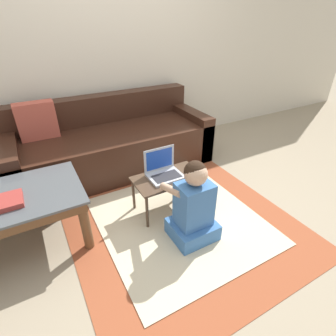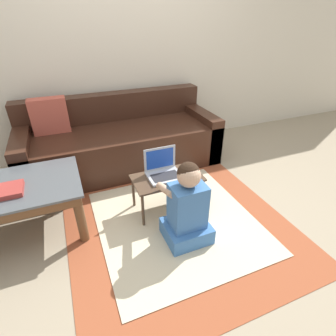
{
  "view_description": "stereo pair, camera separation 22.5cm",
  "coord_description": "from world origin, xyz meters",
  "px_view_note": "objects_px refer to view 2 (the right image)",
  "views": [
    {
      "loc": [
        -0.97,
        -1.65,
        1.53
      ],
      "look_at": [
        -0.03,
        0.05,
        0.39
      ],
      "focal_mm": 28.0,
      "sensor_mm": 36.0,
      "label": 1
    },
    {
      "loc": [
        -0.77,
        -1.75,
        1.53
      ],
      "look_at": [
        -0.03,
        0.05,
        0.39
      ],
      "focal_mm": 28.0,
      "sensor_mm": 36.0,
      "label": 2
    }
  ],
  "objects_px": {
    "coffee_table": "(3,196)",
    "person_seated": "(187,208)",
    "couch": "(120,142)",
    "laptop_desk": "(167,181)",
    "laptop": "(164,172)",
    "computer_mouse": "(190,173)",
    "book_on_table": "(8,191)"
  },
  "relations": [
    {
      "from": "coffee_table",
      "to": "person_seated",
      "type": "distance_m",
      "value": 1.36
    },
    {
      "from": "couch",
      "to": "laptop_desk",
      "type": "xyz_separation_m",
      "value": [
        0.18,
        -0.99,
        0.01
      ]
    },
    {
      "from": "couch",
      "to": "person_seated",
      "type": "xyz_separation_m",
      "value": [
        0.17,
        -1.38,
        0.01
      ]
    },
    {
      "from": "laptop_desk",
      "to": "laptop",
      "type": "height_order",
      "value": "laptop"
    },
    {
      "from": "couch",
      "to": "person_seated",
      "type": "height_order",
      "value": "couch"
    },
    {
      "from": "laptop",
      "to": "person_seated",
      "type": "relative_size",
      "value": 0.42
    },
    {
      "from": "laptop_desk",
      "to": "laptop",
      "type": "xyz_separation_m",
      "value": [
        -0.02,
        0.04,
        0.08
      ]
    },
    {
      "from": "laptop_desk",
      "to": "computer_mouse",
      "type": "relative_size",
      "value": 5.16
    },
    {
      "from": "laptop",
      "to": "computer_mouse",
      "type": "relative_size",
      "value": 2.5
    },
    {
      "from": "laptop",
      "to": "laptop_desk",
      "type": "bearing_deg",
      "value": -61.99
    },
    {
      "from": "computer_mouse",
      "to": "book_on_table",
      "type": "height_order",
      "value": "book_on_table"
    },
    {
      "from": "computer_mouse",
      "to": "book_on_table",
      "type": "relative_size",
      "value": 0.58
    },
    {
      "from": "couch",
      "to": "computer_mouse",
      "type": "relative_size",
      "value": 18.51
    },
    {
      "from": "coffee_table",
      "to": "couch",
      "type": "bearing_deg",
      "value": 37.97
    },
    {
      "from": "coffee_table",
      "to": "computer_mouse",
      "type": "relative_size",
      "value": 9.6
    },
    {
      "from": "computer_mouse",
      "to": "couch",
      "type": "bearing_deg",
      "value": 109.89
    },
    {
      "from": "computer_mouse",
      "to": "person_seated",
      "type": "distance_m",
      "value": 0.41
    },
    {
      "from": "laptop_desk",
      "to": "computer_mouse",
      "type": "bearing_deg",
      "value": -11.19
    },
    {
      "from": "laptop",
      "to": "computer_mouse",
      "type": "height_order",
      "value": "laptop"
    },
    {
      "from": "laptop",
      "to": "person_seated",
      "type": "height_order",
      "value": "person_seated"
    },
    {
      "from": "laptop_desk",
      "to": "laptop",
      "type": "distance_m",
      "value": 0.09
    },
    {
      "from": "couch",
      "to": "laptop_desk",
      "type": "bearing_deg",
      "value": -79.69
    },
    {
      "from": "coffee_table",
      "to": "person_seated",
      "type": "xyz_separation_m",
      "value": [
        1.24,
        -0.55,
        -0.09
      ]
    },
    {
      "from": "couch",
      "to": "coffee_table",
      "type": "relative_size",
      "value": 1.93
    },
    {
      "from": "laptop_desk",
      "to": "book_on_table",
      "type": "relative_size",
      "value": 2.97
    },
    {
      "from": "coffee_table",
      "to": "laptop_desk",
      "type": "bearing_deg",
      "value": -6.96
    },
    {
      "from": "couch",
      "to": "book_on_table",
      "type": "height_order",
      "value": "couch"
    },
    {
      "from": "couch",
      "to": "laptop",
      "type": "bearing_deg",
      "value": -80.49
    },
    {
      "from": "laptop",
      "to": "person_seated",
      "type": "bearing_deg",
      "value": -88.14
    },
    {
      "from": "couch",
      "to": "computer_mouse",
      "type": "distance_m",
      "value": 1.09
    },
    {
      "from": "couch",
      "to": "laptop",
      "type": "relative_size",
      "value": 7.41
    },
    {
      "from": "coffee_table",
      "to": "book_on_table",
      "type": "relative_size",
      "value": 5.53
    }
  ]
}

